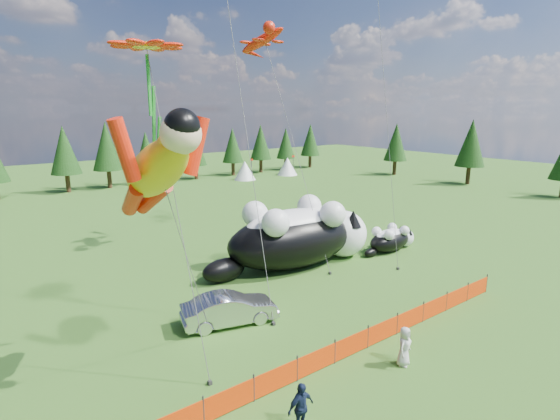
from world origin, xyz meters
The scene contains 12 objects.
ground centered at (0.00, 0.00, 0.00)m, with size 160.00×160.00×0.00m, color #0C390A.
safety_fence centered at (0.00, -3.00, 0.50)m, with size 22.06×0.06×1.10m.
tree_line centered at (0.00, 45.00, 4.00)m, with size 90.00×4.00×8.00m, color black, non-canonical shape.
festival_tents centered at (11.00, 40.00, 1.40)m, with size 50.00×3.20×2.80m, color white, non-canonical shape.
cat_large centered at (5.26, 6.96, 2.12)m, with size 12.35×5.26×4.46m.
cat_small centered at (12.77, 5.25, 0.89)m, with size 5.22×1.94×1.88m.
car centered at (-2.68, 2.61, 0.77)m, with size 1.62×4.66×1.53m, color silver.
spectator_c centered at (-4.63, -5.19, 0.89)m, with size 1.04×0.53×1.78m, color #15203B.
spectator_e centered at (1.20, -4.77, 0.83)m, with size 0.82×0.53×1.67m, color beige.
superhero_kite centered at (-6.94, -0.03, 8.25)m, with size 5.49×5.23×11.01m.
gecko_kite centered at (6.73, 13.20, 15.15)m, with size 4.39×12.00×17.41m.
flower_kite centered at (-6.07, 2.42, 12.46)m, with size 3.86×5.60×12.99m.
Camera 1 is at (-12.53, -14.57, 10.29)m, focal length 28.00 mm.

